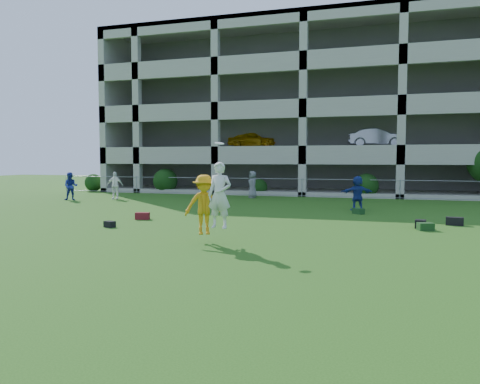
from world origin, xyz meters
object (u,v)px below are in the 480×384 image
(bystander_b, at_px, (115,185))
(bystander_d, at_px, (357,193))
(parking_garage, at_px, (320,115))
(crate_d, at_px, (420,224))
(bystander_a, at_px, (71,186))
(bystander_c, at_px, (253,185))
(frisbee_contest, at_px, (209,202))

(bystander_b, height_order, bystander_d, bystander_b)
(bystander_d, height_order, parking_garage, parking_garage)
(bystander_b, distance_m, crate_d, 18.48)
(bystander_a, xyz_separation_m, bystander_c, (9.88, 4.70, 0.02))
(bystander_c, bearing_deg, parking_garage, 131.84)
(bystander_b, relative_size, bystander_d, 1.01)
(bystander_d, xyz_separation_m, crate_d, (2.46, -5.38, -0.67))
(parking_garage, bearing_deg, bystander_d, -76.26)
(parking_garage, bearing_deg, crate_d, -73.38)
(bystander_d, height_order, crate_d, bystander_d)
(bystander_b, bearing_deg, frisbee_contest, -69.35)
(bystander_c, bearing_deg, bystander_a, -97.72)
(bystander_a, xyz_separation_m, frisbee_contest, (12.98, -11.01, 0.39))
(bystander_a, height_order, bystander_c, bystander_c)
(bystander_b, distance_m, frisbee_contest, 16.52)
(bystander_c, bearing_deg, frisbee_contest, -22.03)
(bystander_c, relative_size, parking_garage, 0.06)
(bystander_b, xyz_separation_m, bystander_d, (14.46, -2.03, -0.01))
(bystander_c, xyz_separation_m, frisbee_contest, (3.09, -15.71, 0.37))
(bystander_d, bearing_deg, parking_garage, -97.71)
(bystander_d, distance_m, frisbee_contest, 11.00)
(frisbee_contest, xyz_separation_m, parking_garage, (-0.29, 26.19, 4.80))
(bystander_d, xyz_separation_m, frisbee_contest, (-3.58, -10.39, 0.39))
(frisbee_contest, bearing_deg, parking_garage, 90.63)
(bystander_c, distance_m, crate_d, 14.08)
(bystander_c, distance_m, bystander_d, 8.53)
(frisbee_contest, bearing_deg, crate_d, 39.69)
(crate_d, relative_size, frisbee_contest, 0.13)
(bystander_b, height_order, frisbee_contest, frisbee_contest)
(bystander_a, relative_size, bystander_c, 0.98)
(crate_d, xyz_separation_m, parking_garage, (-6.32, 21.18, 5.86))
(bystander_a, distance_m, bystander_d, 16.56)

